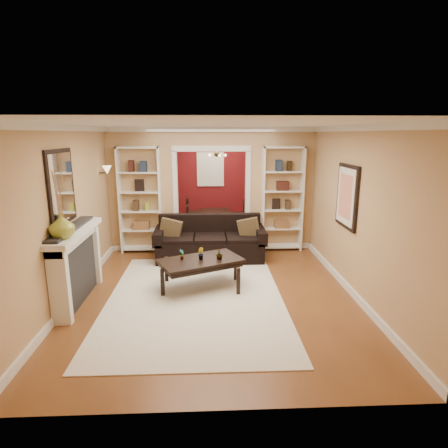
{
  "coord_description": "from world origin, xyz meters",
  "views": [
    {
      "loc": [
        -0.1,
        -7.03,
        2.56
      ],
      "look_at": [
        0.18,
        -0.8,
        1.05
      ],
      "focal_mm": 30.0,
      "sensor_mm": 36.0,
      "label": 1
    }
  ],
  "objects_px": {
    "bookshelf_left": "(140,201)",
    "dining_table": "(217,222)",
    "sofa": "(210,238)",
    "coffee_table": "(201,274)",
    "bookshelf_right": "(282,200)",
    "fireplace": "(79,266)"
  },
  "relations": [
    {
      "from": "bookshelf_left",
      "to": "dining_table",
      "type": "bearing_deg",
      "value": 44.9
    },
    {
      "from": "sofa",
      "to": "coffee_table",
      "type": "relative_size",
      "value": 1.69
    },
    {
      "from": "bookshelf_right",
      "to": "sofa",
      "type": "bearing_deg",
      "value": -160.08
    },
    {
      "from": "sofa",
      "to": "fireplace",
      "type": "xyz_separation_m",
      "value": [
        -2.04,
        -1.95,
        0.14
      ]
    },
    {
      "from": "fireplace",
      "to": "dining_table",
      "type": "xyz_separation_m",
      "value": [
        2.24,
        4.23,
        -0.33
      ]
    },
    {
      "from": "sofa",
      "to": "dining_table",
      "type": "distance_m",
      "value": 2.29
    },
    {
      "from": "bookshelf_left",
      "to": "bookshelf_right",
      "type": "relative_size",
      "value": 1.0
    },
    {
      "from": "bookshelf_right",
      "to": "dining_table",
      "type": "distance_m",
      "value": 2.37
    },
    {
      "from": "bookshelf_left",
      "to": "fireplace",
      "type": "bearing_deg",
      "value": -102.05
    },
    {
      "from": "bookshelf_right",
      "to": "dining_table",
      "type": "height_order",
      "value": "bookshelf_right"
    },
    {
      "from": "bookshelf_right",
      "to": "fireplace",
      "type": "relative_size",
      "value": 1.35
    },
    {
      "from": "coffee_table",
      "to": "dining_table",
      "type": "height_order",
      "value": "same"
    },
    {
      "from": "sofa",
      "to": "bookshelf_right",
      "type": "xyz_separation_m",
      "value": [
        1.6,
        0.58,
        0.71
      ]
    },
    {
      "from": "bookshelf_left",
      "to": "fireplace",
      "type": "distance_m",
      "value": 2.65
    },
    {
      "from": "sofa",
      "to": "dining_table",
      "type": "relative_size",
      "value": 1.57
    },
    {
      "from": "coffee_table",
      "to": "bookshelf_left",
      "type": "distance_m",
      "value": 2.64
    },
    {
      "from": "dining_table",
      "to": "coffee_table",
      "type": "bearing_deg",
      "value": 174.37
    },
    {
      "from": "coffee_table",
      "to": "bookshelf_right",
      "type": "xyz_separation_m",
      "value": [
        1.77,
        2.1,
        0.9
      ]
    },
    {
      "from": "coffee_table",
      "to": "bookshelf_left",
      "type": "height_order",
      "value": "bookshelf_left"
    },
    {
      "from": "sofa",
      "to": "fireplace",
      "type": "distance_m",
      "value": 2.83
    },
    {
      "from": "coffee_table",
      "to": "bookshelf_left",
      "type": "relative_size",
      "value": 0.58
    },
    {
      "from": "bookshelf_right",
      "to": "fireplace",
      "type": "distance_m",
      "value": 4.47
    }
  ]
}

